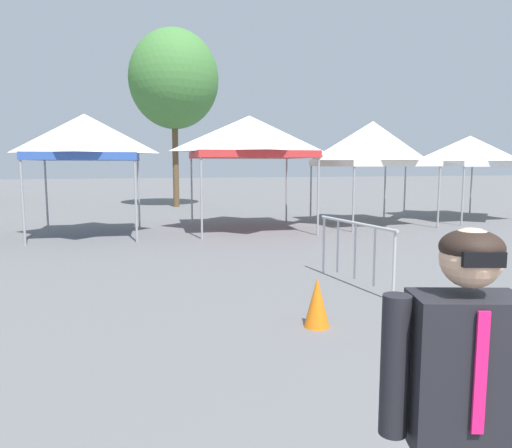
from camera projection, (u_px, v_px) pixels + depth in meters
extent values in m
cylinder|color=#9E9EA3|center=(23.00, 199.00, 11.74)|extent=(0.06, 0.06, 2.32)
cylinder|color=#9E9EA3|center=(136.00, 198.00, 12.30)|extent=(0.06, 0.06, 2.32)
cylinder|color=#9E9EA3|center=(46.00, 193.00, 14.36)|extent=(0.06, 0.06, 2.32)
cylinder|color=#9E9EA3|center=(139.00, 192.00, 14.92)|extent=(0.06, 0.06, 2.32)
pyramid|color=white|center=(85.00, 133.00, 13.12)|extent=(3.00, 3.00, 1.06)
cube|color=#3359B2|center=(86.00, 157.00, 13.20)|extent=(2.97, 2.97, 0.20)
cylinder|color=#9E9EA3|center=(201.00, 195.00, 12.79)|extent=(0.06, 0.06, 2.39)
cylinder|color=#9E9EA3|center=(318.00, 193.00, 13.48)|extent=(0.06, 0.06, 2.39)
cylinder|color=#9E9EA3|center=(192.00, 189.00, 15.99)|extent=(0.06, 0.06, 2.39)
cylinder|color=#9E9EA3|center=(287.00, 188.00, 16.67)|extent=(0.06, 0.06, 2.39)
pyramid|color=white|center=(249.00, 134.00, 14.52)|extent=(3.66, 3.66, 1.07)
cube|color=red|center=(250.00, 155.00, 14.60)|extent=(3.62, 3.62, 0.20)
cylinder|color=#9E9EA3|center=(354.00, 196.00, 14.13)|extent=(0.06, 0.06, 2.14)
cylinder|color=#9E9EA3|center=(439.00, 194.00, 15.05)|extent=(0.06, 0.06, 2.14)
cylinder|color=#9E9EA3|center=(311.00, 191.00, 16.99)|extent=(0.06, 0.06, 2.14)
cylinder|color=#9E9EA3|center=(385.00, 189.00, 17.91)|extent=(0.06, 0.06, 2.14)
pyramid|color=white|center=(373.00, 141.00, 15.81)|extent=(3.31, 3.31, 1.27)
cube|color=white|center=(372.00, 163.00, 15.90)|extent=(3.28, 3.28, 0.20)
cylinder|color=#9E9EA3|center=(463.00, 193.00, 15.60)|extent=(0.06, 0.06, 2.12)
cylinder|color=#9E9EA3|center=(405.00, 189.00, 18.58)|extent=(0.06, 0.06, 2.12)
cylinder|color=#9E9EA3|center=(471.00, 187.00, 19.54)|extent=(0.06, 0.06, 2.12)
pyramid|color=white|center=(470.00, 148.00, 17.38)|extent=(3.44, 3.44, 0.90)
cube|color=white|center=(469.00, 164.00, 17.45)|extent=(3.41, 3.41, 0.20)
cube|color=black|center=(465.00, 371.00, 1.85)|extent=(0.47, 0.35, 0.60)
cylinder|color=black|center=(395.00, 365.00, 1.85)|extent=(0.11, 0.11, 0.56)
sphere|color=#D8A884|center=(471.00, 258.00, 1.80)|extent=(0.23, 0.23, 0.23)
ellipsoid|color=black|center=(472.00, 247.00, 1.79)|extent=(0.23, 0.23, 0.14)
cube|color=black|center=(484.00, 260.00, 1.69)|extent=(0.15, 0.07, 0.06)
cube|color=#E51966|center=(481.00, 373.00, 1.71)|extent=(0.05, 0.02, 0.46)
cylinder|color=brown|center=(176.00, 162.00, 22.45)|extent=(0.28, 0.28, 4.24)
ellipsoid|color=#47843D|center=(174.00, 79.00, 21.98)|extent=(4.10, 4.10, 4.51)
cylinder|color=#B7BABF|center=(356.00, 223.00, 7.85)|extent=(0.31, 2.09, 0.05)
cylinder|color=#B7BABF|center=(394.00, 266.00, 7.01)|extent=(0.04, 0.04, 1.05)
cylinder|color=#B7BABF|center=(324.00, 245.00, 8.83)|extent=(0.04, 0.04, 1.05)
cylinder|color=#B7BABF|center=(374.00, 257.00, 7.43)|extent=(0.04, 0.04, 0.92)
cylinder|color=#B7BABF|center=(355.00, 251.00, 7.91)|extent=(0.04, 0.04, 0.92)
cylinder|color=#B7BABF|center=(338.00, 246.00, 8.39)|extent=(0.04, 0.04, 0.92)
cone|color=orange|center=(317.00, 302.00, 5.93)|extent=(0.32, 0.32, 0.63)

